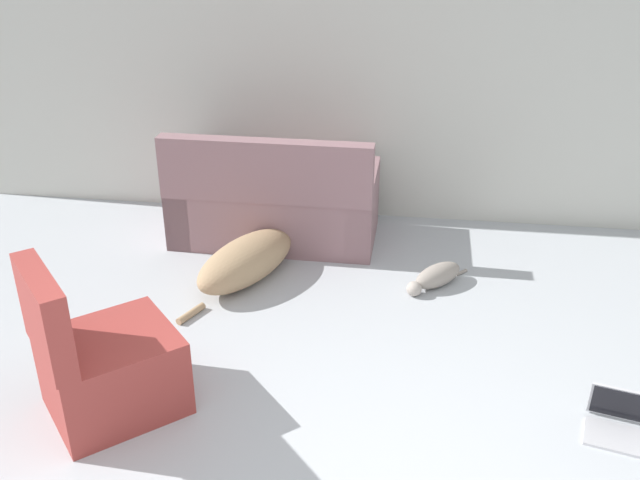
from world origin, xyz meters
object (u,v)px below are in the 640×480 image
at_px(cat, 436,276).
at_px(side_chair, 103,365).
at_px(laptop_open, 619,418).
at_px(couch, 275,204).
at_px(dog, 253,257).

distance_m(cat, side_chair, 2.42).
height_order(cat, laptop_open, laptop_open).
xyz_separation_m(couch, dog, (-0.04, -0.63, -0.15)).
xyz_separation_m(laptop_open, side_chair, (-2.73, -0.22, 0.22)).
relative_size(cat, side_chair, 0.53).
xyz_separation_m(couch, cat, (1.30, -0.61, -0.22)).
xyz_separation_m(dog, side_chair, (-0.45, -1.61, 0.15)).
bearing_deg(laptop_open, dog, 162.71).
bearing_deg(dog, cat, -64.72).
distance_m(couch, side_chair, 2.29).
relative_size(couch, cat, 3.31).
distance_m(dog, side_chair, 1.67).
height_order(laptop_open, side_chair, side_chair).
bearing_deg(cat, side_chair, -4.29).
bearing_deg(cat, dog, -45.81).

